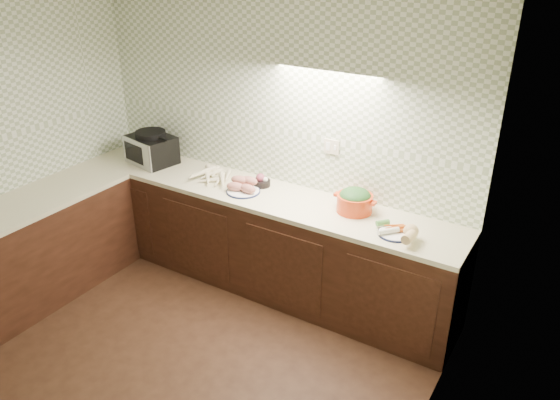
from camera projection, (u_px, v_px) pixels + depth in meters
The scene contains 8 objects.
room at pixel (111, 171), 3.18m from camera, with size 3.60×3.60×2.60m.
counter at pixel (135, 258), 4.54m from camera, with size 3.60×3.60×0.90m.
toaster_oven at pixel (151, 148), 5.18m from camera, with size 0.50×0.42×0.31m.
parsnip_pile at pixel (215, 178), 4.83m from camera, with size 0.42×0.41×0.09m.
sweet_potato_plate at pixel (243, 186), 4.62m from camera, with size 0.29×0.29×0.13m.
onion_bowl at pixel (262, 181), 4.73m from camera, with size 0.15×0.15×0.11m.
dutch_oven at pixel (355, 200), 4.27m from camera, with size 0.35×0.29×0.20m.
veg_plate at pixel (402, 231), 3.93m from camera, with size 0.37×0.26×0.12m.
Camera 1 is at (2.38, -1.98, 2.86)m, focal length 35.00 mm.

